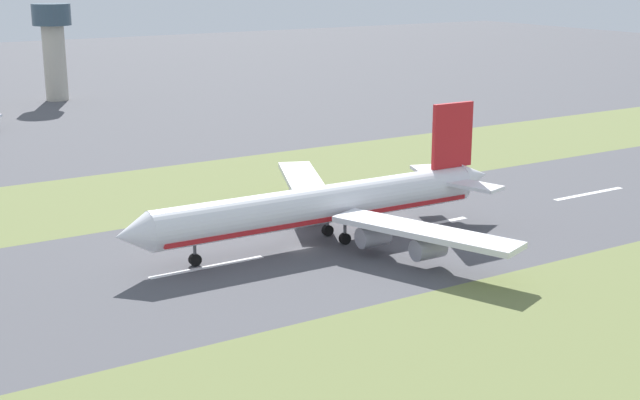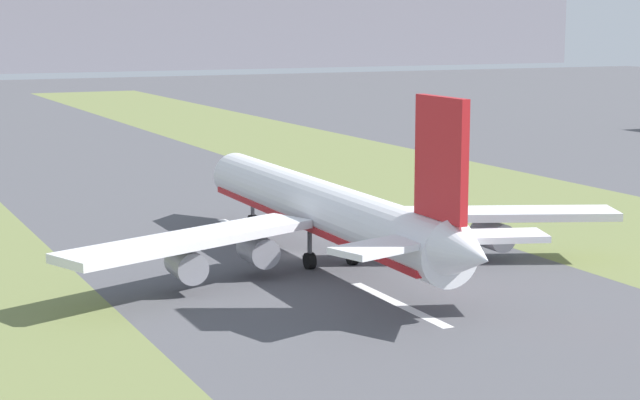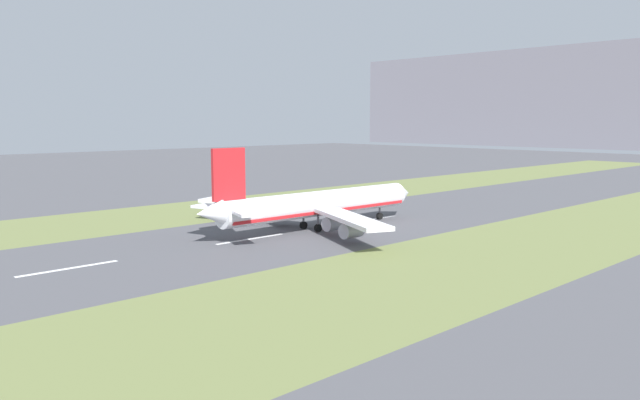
# 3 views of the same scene
# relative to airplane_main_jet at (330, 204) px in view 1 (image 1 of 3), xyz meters

# --- Properties ---
(ground_plane) EXTENTS (800.00, 800.00, 0.00)m
(ground_plane) POSITION_rel_airplane_main_jet_xyz_m (-1.14, 6.04, -6.02)
(ground_plane) COLOR #4C4C51
(grass_median_west) EXTENTS (40.00, 600.00, 0.01)m
(grass_median_west) POSITION_rel_airplane_main_jet_xyz_m (-46.14, 6.04, -6.02)
(grass_median_west) COLOR olive
(grass_median_west) RESTS_ON ground
(grass_median_east) EXTENTS (40.00, 600.00, 0.01)m
(grass_median_east) POSITION_rel_airplane_main_jet_xyz_m (43.86, 6.04, -6.02)
(grass_median_east) COLOR olive
(grass_median_east) RESTS_ON ground
(centreline_dash_near) EXTENTS (1.20, 18.00, 0.01)m
(centreline_dash_near) POSITION_rel_airplane_main_jet_xyz_m (-1.14, -58.10, -6.01)
(centreline_dash_near) COLOR silver
(centreline_dash_near) RESTS_ON ground
(centreline_dash_mid) EXTENTS (1.20, 18.00, 0.01)m
(centreline_dash_mid) POSITION_rel_airplane_main_jet_xyz_m (-1.14, -18.10, -6.01)
(centreline_dash_mid) COLOR silver
(centreline_dash_mid) RESTS_ON ground
(centreline_dash_far) EXTENTS (1.20, 18.00, 0.01)m
(centreline_dash_far) POSITION_rel_airplane_main_jet_xyz_m (-1.14, 21.90, -6.01)
(centreline_dash_far) COLOR silver
(centreline_dash_far) RESTS_ON ground
(airplane_main_jet) EXTENTS (64.13, 67.09, 20.20)m
(airplane_main_jet) POSITION_rel_airplane_main_jet_xyz_m (0.00, 0.00, 0.00)
(airplane_main_jet) COLOR white
(airplane_main_jet) RESTS_ON ground
(control_tower) EXTENTS (12.00, 12.00, 30.31)m
(control_tower) POSITION_rel_airplane_main_jet_xyz_m (171.80, -5.99, 12.67)
(control_tower) COLOR #B2AD9E
(control_tower) RESTS_ON ground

